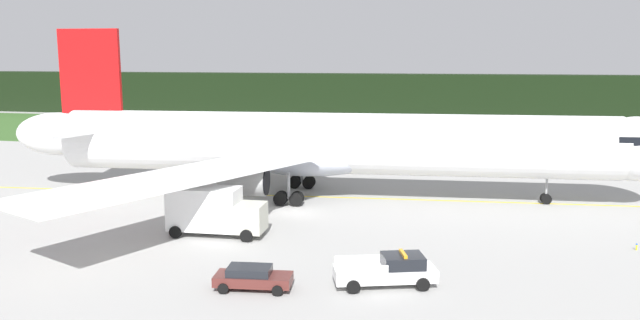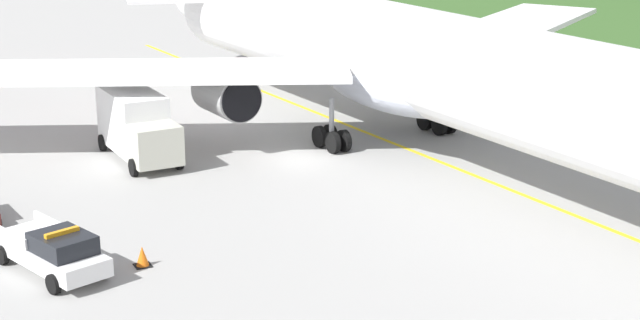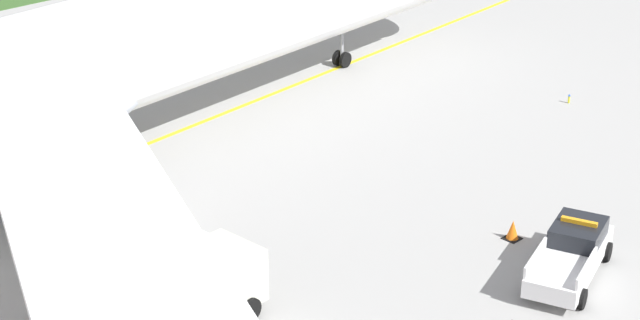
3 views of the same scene
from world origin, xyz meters
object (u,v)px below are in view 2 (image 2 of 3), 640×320
at_px(catering_truck, 137,125).
at_px(apron_cone, 142,256).
at_px(airliner, 417,62).
at_px(ops_pickup_truck, 53,251).

xyz_separation_m(catering_truck, apron_cone, (14.36, -3.82, -1.46)).
relative_size(airliner, catering_truck, 8.48).
xyz_separation_m(ops_pickup_truck, apron_cone, (0.79, 3.22, -0.51)).
bearing_deg(apron_cone, catering_truck, 165.09).
bearing_deg(apron_cone, airliner, 117.54).
height_order(airliner, apron_cone, airliner).
xyz_separation_m(airliner, apron_cone, (9.24, -17.72, -4.52)).
height_order(airliner, catering_truck, airliner).
bearing_deg(ops_pickup_truck, catering_truck, 152.56).
bearing_deg(ops_pickup_truck, apron_cone, 76.20).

